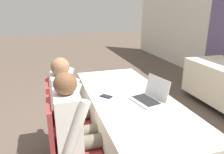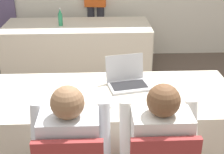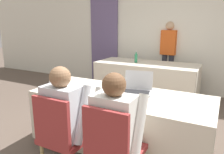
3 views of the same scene
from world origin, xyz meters
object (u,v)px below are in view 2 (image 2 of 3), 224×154
Objects in this scene: laptop at (128,80)px; person_white_shirt at (157,148)px; person_checkered_shirt at (72,151)px; water_bottle at (60,18)px; person_red_shirt at (95,2)px; cell_phone at (101,109)px.

person_white_shirt is at bearing -92.44° from laptop.
person_checkered_shirt and person_white_shirt have the same top height.
water_bottle is 0.21× the size of person_white_shirt.
laptop is 0.33× the size of person_checkered_shirt.
person_red_shirt is (-0.41, 3.46, 0.25)m from person_white_shirt.
water_bottle is 0.21× the size of person_checkered_shirt.
laptop is at bearing -80.69° from person_white_shirt.
laptop is 2.69× the size of cell_phone.
person_white_shirt is 0.74× the size of person_red_shirt.
water_bottle is (-0.54, 2.32, 0.11)m from cell_phone.
water_bottle is at bearing 152.42° from cell_phone.
cell_phone is 2.39m from water_bottle.
person_red_shirt is at bearing -83.18° from person_white_shirt.
cell_phone is 0.59× the size of water_bottle.
person_checkered_shirt is 3.47m from person_red_shirt.
person_checkered_shirt is (0.35, -2.70, -0.19)m from water_bottle.
person_red_shirt is at bearing -92.38° from person_checkered_shirt.
person_white_shirt reaches higher than cell_phone.
laptop is 0.25× the size of person_red_shirt.
laptop is 0.47m from cell_phone.
person_checkered_shirt reaches higher than laptop.
person_red_shirt reaches higher than laptop.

